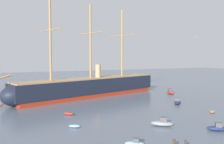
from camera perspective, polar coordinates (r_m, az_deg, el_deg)
name	(u,v)px	position (r m, az deg, el deg)	size (l,w,h in m)	color
tall_ship	(91,87)	(83.16, -5.05, -3.46)	(62.91, 23.60, 31.03)	maroon
motorboat_foreground_left	(135,143)	(38.80, 5.41, -16.38)	(3.17, 2.73, 1.26)	#7FB2D6
motorboat_foreground_right	(217,128)	(49.82, 23.57, -11.99)	(3.80, 3.47, 1.53)	#1E284C
motorboat_near_centre	(162,123)	(49.72, 11.75, -11.66)	(4.53, 4.11, 1.82)	gray
dinghy_mid_left	(75,126)	(48.48, -8.81, -12.48)	(2.44, 1.97, 0.53)	#7FB2D6
dinghy_mid_right	(212,112)	(64.58, 22.61, -8.64)	(2.23, 1.97, 0.49)	orange
dinghy_alongside_bow	(69,114)	(58.51, -10.17, -9.63)	(2.60, 2.63, 0.61)	#B22D28
motorboat_alongside_stern	(177,102)	(73.09, 15.16, -6.76)	(4.14, 4.36, 1.79)	#1E284C
motorboat_far_right	(170,92)	(91.81, 13.58, -4.58)	(2.92, 4.85, 1.90)	#B22D28
motorboat_distant_centre	(85,92)	(90.94, -6.37, -4.72)	(3.07, 1.64, 1.23)	#1E284C
seagull_in_flight	(195,37)	(54.30, 19.03, 7.78)	(1.28, 0.57, 0.14)	silver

